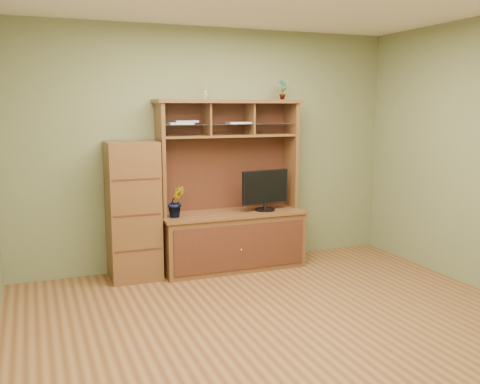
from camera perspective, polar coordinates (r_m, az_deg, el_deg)
room at (r=4.30m, az=5.09°, el=2.77°), size 4.54×4.04×2.74m
media_hutch at (r=6.07m, az=-0.95°, el=-3.28°), size 1.66×0.61×1.90m
monitor at (r=6.07m, az=2.72°, el=0.29°), size 0.58×0.23×0.46m
orchid_plant at (r=5.74m, az=-6.82°, el=-1.02°), size 0.20×0.16×0.34m
top_plant at (r=6.26m, az=4.53°, el=10.84°), size 0.14×0.11×0.23m
reed_diffuser at (r=5.92m, az=-3.75°, el=10.92°), size 0.06×0.06×0.29m
magazines at (r=5.90m, az=-4.13°, el=7.39°), size 0.94×0.21×0.04m
side_cabinet at (r=5.76m, az=-11.33°, el=-1.98°), size 0.52×0.48×1.47m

